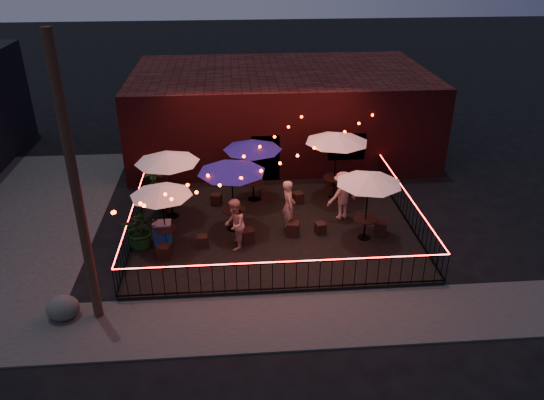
{
  "coord_description": "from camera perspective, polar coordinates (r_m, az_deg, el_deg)",
  "views": [
    {
      "loc": [
        -1.42,
        -15.02,
        9.84
      ],
      "look_at": [
        -0.07,
        1.81,
        1.3
      ],
      "focal_mm": 35.0,
      "sensor_mm": 36.0,
      "label": 1
    }
  ],
  "objects": [
    {
      "name": "ground",
      "position": [
        18.01,
        0.68,
        -6.28
      ],
      "size": [
        110.0,
        110.0,
        0.0
      ],
      "primitive_type": "plane",
      "color": "black",
      "rests_on": "ground"
    },
    {
      "name": "patio",
      "position": [
        19.67,
        0.15,
        -2.92
      ],
      "size": [
        10.0,
        8.0,
        0.15
      ],
      "primitive_type": "cube",
      "color": "black",
      "rests_on": "ground"
    },
    {
      "name": "sidewalk",
      "position": [
        15.39,
        1.81,
        -12.81
      ],
      "size": [
        18.0,
        2.5,
        0.05
      ],
      "primitive_type": "cube",
      "color": "#3A3936",
      "rests_on": "ground"
    },
    {
      "name": "brick_building",
      "position": [
        26.32,
        0.9,
        9.5
      ],
      "size": [
        14.0,
        8.0,
        4.0
      ],
      "color": "#3B1010",
      "rests_on": "ground"
    },
    {
      "name": "utility_pole",
      "position": [
        14.29,
        -20.32,
        0.93
      ],
      "size": [
        0.26,
        0.26,
        8.0
      ],
      "primitive_type": "cylinder",
      "color": "#3C2518",
      "rests_on": "ground"
    },
    {
      "name": "fence_front",
      "position": [
        15.99,
        1.35,
        -8.19
      ],
      "size": [
        10.0,
        0.04,
        1.04
      ],
      "color": "black",
      "rests_on": "patio"
    },
    {
      "name": "fence_left",
      "position": [
        19.66,
        -14.53,
        -1.92
      ],
      "size": [
        0.04,
        8.0,
        1.04
      ],
      "rotation": [
        0.0,
        0.0,
        1.57
      ],
      "color": "black",
      "rests_on": "patio"
    },
    {
      "name": "fence_right",
      "position": [
        20.37,
        14.31,
        -0.84
      ],
      "size": [
        0.04,
        8.0,
        1.04
      ],
      "rotation": [
        0.0,
        0.0,
        1.57
      ],
      "color": "black",
      "rests_on": "patio"
    },
    {
      "name": "festoon_lights",
      "position": [
        18.25,
        -2.92,
        3.16
      ],
      "size": [
        10.02,
        8.72,
        1.32
      ],
      "color": "red",
      "rests_on": "ground"
    },
    {
      "name": "cafe_table_0",
      "position": [
        17.76,
        -11.84,
        0.9
      ],
      "size": [
        2.21,
        2.21,
        2.29
      ],
      "rotation": [
        0.0,
        0.0,
        -0.06
      ],
      "color": "black",
      "rests_on": "patio"
    },
    {
      "name": "cafe_table_1",
      "position": [
        19.6,
        -11.22,
        4.42
      ],
      "size": [
        2.7,
        2.7,
        2.61
      ],
      "rotation": [
        0.0,
        0.0,
        0.16
      ],
      "color": "black",
      "rests_on": "patio"
    },
    {
      "name": "cafe_table_2",
      "position": [
        18.37,
        -4.37,
        3.44
      ],
      "size": [
        2.86,
        2.86,
        2.65
      ],
      "rotation": [
        0.0,
        0.0,
        0.22
      ],
      "color": "black",
      "rests_on": "patio"
    },
    {
      "name": "cafe_table_3",
      "position": [
        20.58,
        -2.11,
        5.83
      ],
      "size": [
        2.42,
        2.42,
        2.54
      ],
      "rotation": [
        0.0,
        0.0,
        -0.05
      ],
      "color": "black",
      "rests_on": "patio"
    },
    {
      "name": "cafe_table_4",
      "position": [
        18.1,
        10.4,
        2.19
      ],
      "size": [
        2.61,
        2.61,
        2.49
      ],
      "rotation": [
        0.0,
        0.0,
        0.17
      ],
      "color": "black",
      "rests_on": "patio"
    },
    {
      "name": "cafe_table_5",
      "position": [
        20.94,
        6.99,
        6.62
      ],
      "size": [
        2.77,
        2.77,
        2.76
      ],
      "rotation": [
        0.0,
        0.0,
        0.11
      ],
      "color": "black",
      "rests_on": "patio"
    },
    {
      "name": "bistro_chair_0",
      "position": [
        17.98,
        -11.51,
        -5.5
      ],
      "size": [
        0.47,
        0.47,
        0.47
      ],
      "primitive_type": "cube",
      "rotation": [
        0.0,
        0.0,
        -0.23
      ],
      "color": "black",
      "rests_on": "patio"
    },
    {
      "name": "bistro_chair_1",
      "position": [
        18.41,
        -7.49,
        -4.42
      ],
      "size": [
        0.35,
        0.35,
        0.42
      ],
      "primitive_type": "cube",
      "rotation": [
        0.0,
        0.0,
        3.15
      ],
      "color": "black",
      "rests_on": "patio"
    },
    {
      "name": "bistro_chair_2",
      "position": [
        20.9,
        -11.76,
        -0.68
      ],
      "size": [
        0.5,
        0.5,
        0.46
      ],
      "primitive_type": "cube",
      "rotation": [
        0.0,
        0.0,
        0.37
      ],
      "color": "black",
      "rests_on": "patio"
    },
    {
      "name": "bistro_chair_3",
      "position": [
        21.14,
        -6.0,
        0.07
      ],
      "size": [
        0.46,
        0.46,
        0.45
      ],
      "primitive_type": "cube",
      "rotation": [
        0.0,
        0.0,
        2.89
      ],
      "color": "black",
      "rests_on": "patio"
    },
    {
      "name": "bistro_chair_4",
      "position": [
        18.49,
        -2.7,
        -3.88
      ],
      "size": [
        0.53,
        0.53,
        0.51
      ],
      "primitive_type": "cube",
      "rotation": [
        0.0,
        0.0,
        0.28
      ],
      "color": "black",
      "rests_on": "patio"
    },
    {
      "name": "bistro_chair_5",
      "position": [
        18.91,
        2.27,
        -3.12
      ],
      "size": [
        0.51,
        0.51,
        0.51
      ],
      "primitive_type": "cube",
      "rotation": [
        0.0,
        0.0,
        2.92
      ],
      "color": "black",
      "rests_on": "patio"
    },
    {
      "name": "bistro_chair_6",
      "position": [
        21.42,
        -0.74,
        0.58
      ],
      "size": [
        0.39,
        0.39,
        0.43
      ],
      "primitive_type": "cube",
      "rotation": [
        0.0,
        0.0,
        0.08
      ],
      "color": "black",
      "rests_on": "patio"
    },
    {
      "name": "bistro_chair_7",
      "position": [
        21.17,
        2.78,
        0.24
      ],
      "size": [
        0.5,
        0.5,
        0.45
      ],
      "primitive_type": "cube",
      "rotation": [
        0.0,
        0.0,
        3.54
      ],
      "color": "black",
      "rests_on": "patio"
    },
    {
      "name": "bistro_chair_8",
      "position": [
        19.12,
        5.22,
        -3.04
      ],
      "size": [
        0.41,
        0.41,
        0.4
      ],
      "primitive_type": "cube",
      "rotation": [
        0.0,
        0.0,
        0.23
      ],
      "color": "black",
      "rests_on": "patio"
    },
    {
      "name": "bistro_chair_9",
      "position": [
        19.37,
        11.59,
        -2.96
      ],
      "size": [
        0.53,
        0.53,
        0.48
      ],
      "primitive_type": "cube",
      "rotation": [
        0.0,
        0.0,
        2.77
      ],
      "color": "black",
      "rests_on": "patio"
    },
    {
      "name": "bistro_chair_10",
      "position": [
        21.94,
        6.32,
        1.09
      ],
      "size": [
        0.49,
        0.49,
        0.44
      ],
      "primitive_type": "cube",
      "rotation": [
        0.0,
        0.0,
        0.38
      ],
      "color": "black",
      "rests_on": "patio"
    },
    {
      "name": "bistro_chair_11",
      "position": [
        22.1,
        9.63,
        1.04
      ],
      "size": [
        0.38,
        0.38,
        0.42
      ],
      "primitive_type": "cube",
      "rotation": [
        0.0,
        0.0,
        3.2
      ],
      "color": "black",
      "rests_on": "patio"
    },
    {
      "name": "patron_a",
      "position": [
        18.87,
        1.8,
        -0.65
      ],
      "size": [
        0.52,
        0.75,
        1.97
      ],
      "primitive_type": "imported",
      "rotation": [
        0.0,
        0.0,
        1.63
      ],
      "color": "#D5AC89",
      "rests_on": "patio"
    },
    {
      "name": "patron_b",
      "position": [
        17.88,
        -4.05,
        -2.63
      ],
      "size": [
        0.8,
        0.97,
        1.83
      ],
      "primitive_type": "imported",
      "rotation": [
        0.0,
        0.0,
        -1.69
      ],
      "color": "#D8B588",
      "rests_on": "patio"
    },
    {
      "name": "patron_c",
      "position": [
        19.89,
        7.57,
        0.48
      ],
      "size": [
        1.39,
        1.09,
        1.88
      ],
      "primitive_type": "imported",
      "rotation": [
        0.0,
        0.0,
        3.51
      ],
      "color": "tan",
      "rests_on": "patio"
    },
    {
      "name": "potted_shrub_a",
      "position": [
        18.51,
        -13.9,
        -3.04
      ],
      "size": [
        1.34,
        1.17,
        1.43
      ],
      "primitive_type": "imported",
      "rotation": [
        0.0,
        0.0,
        -0.04
      ],
      "color": "#123C0D",
      "rests_on": "patio"
    },
    {
      "name": "potted_shrub_b",
      "position": [
        20.52,
        -11.83,
        -0.07
      ],
      "size": [
        0.78,
        0.7,
        1.2
      ],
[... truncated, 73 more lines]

